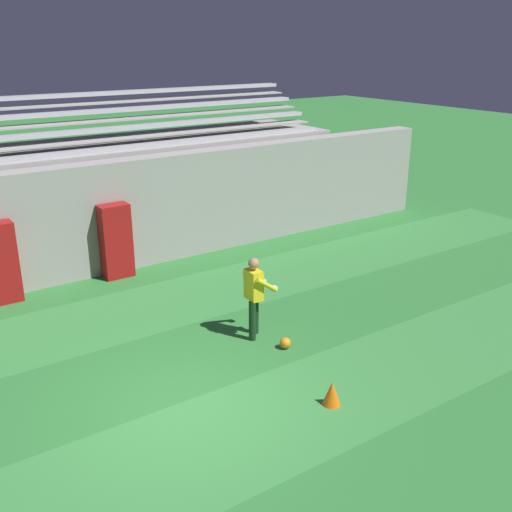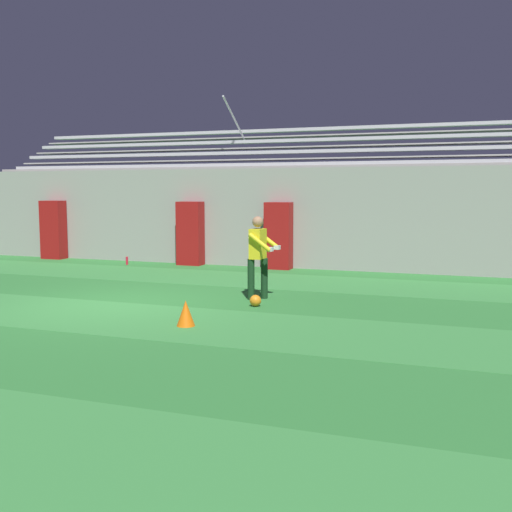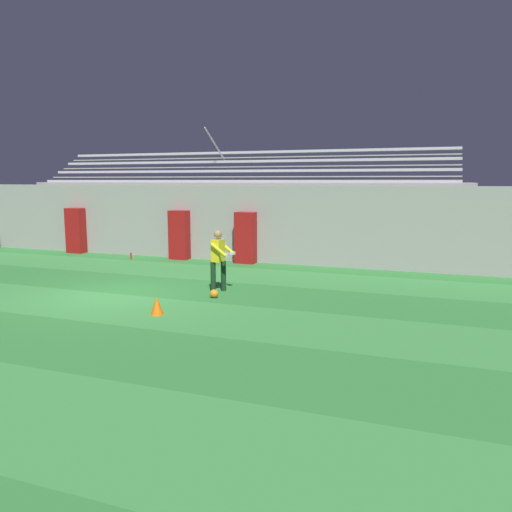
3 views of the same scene
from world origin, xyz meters
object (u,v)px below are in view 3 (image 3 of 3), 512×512
Objects in this scene: padding_pillar_far_left at (76,231)px; traffic_cone at (157,306)px; padding_pillar_gate_right at (245,238)px; water_bottle at (131,256)px; soccer_ball at (214,294)px; goalkeeper at (219,257)px; padding_pillar_gate_left at (179,235)px.

traffic_cone is (8.26, -7.26, -0.72)m from padding_pillar_far_left.
padding_pillar_gate_right is 4.42× the size of traffic_cone.
padding_pillar_far_left reaches higher than water_bottle.
water_bottle is (3.06, -0.61, -0.81)m from padding_pillar_far_left.
padding_pillar_far_left is at bearing 148.72° from soccer_ball.
goalkeeper reaches higher than water_bottle.
padding_pillar_gate_left is 6.67m from soccer_ball.
water_bottle is at bearing -161.11° from padding_pillar_gate_left.
padding_pillar_gate_right is at bearing 102.94° from soccer_ball.
soccer_ball is 0.92× the size of water_bottle.
soccer_ball is at bearing 75.26° from traffic_cone.
padding_pillar_far_left is 8.43× the size of soccer_ball.
padding_pillar_far_left is 10.29m from soccer_ball.
soccer_ball is 2.00m from traffic_cone.
padding_pillar_gate_left reaches higher than water_bottle.
water_bottle is at bearing -11.26° from padding_pillar_far_left.
padding_pillar_far_left is (-4.84, 0.00, 0.00)m from padding_pillar_gate_left.
water_bottle is (-1.78, -0.61, -0.81)m from padding_pillar_gate_left.
padding_pillar_gate_left is 1.00× the size of padding_pillar_far_left.
padding_pillar_gate_right reaches higher than water_bottle.
padding_pillar_gate_left is 5.90m from goalkeeper.
traffic_cone is at bearing -104.74° from soccer_ball.
traffic_cone is (3.42, -7.26, -0.72)m from padding_pillar_gate_left.
padding_pillar_gate_right is 7.55m from padding_pillar_far_left.
padding_pillar_gate_right is 4.69m from goalkeeper.
padding_pillar_gate_left reaches higher than traffic_cone.
traffic_cone is at bearing -84.36° from padding_pillar_gate_right.
soccer_ball is at bearing -31.28° from padding_pillar_far_left.
traffic_cone is 8.44m from water_bottle.
water_bottle is (-4.48, -0.61, -0.81)m from padding_pillar_gate_right.
soccer_ball is (1.22, -5.33, -0.82)m from padding_pillar_gate_right.
padding_pillar_gate_left is at bearing 115.25° from traffic_cone.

